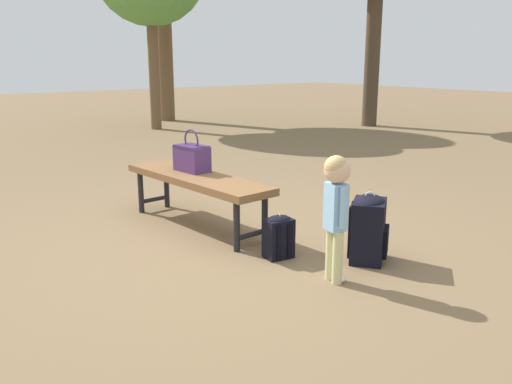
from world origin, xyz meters
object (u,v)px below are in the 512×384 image
park_bench (197,182)px  child_standing (336,199)px  backpack_small (278,236)px  backpack_large (369,227)px  handbag (192,157)px

park_bench → child_standing: bearing=3.5°
park_bench → backpack_small: park_bench is taller
child_standing → backpack_small: bearing=-178.7°
child_standing → backpack_small: 0.67m
backpack_large → backpack_small: bearing=-132.6°
child_standing → backpack_large: (-0.11, 0.46, -0.30)m
handbag → backpack_small: size_ratio=1.10×
handbag → backpack_small: handbag is taller
park_bench → backpack_large: size_ratio=3.21×
park_bench → backpack_small: (0.99, 0.08, -0.23)m
child_standing → backpack_small: child_standing is taller
park_bench → backpack_large: backpack_large is taller
backpack_large → backpack_small: size_ratio=1.52×
backpack_large → backpack_small: 0.64m
handbag → backpack_small: 1.22m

